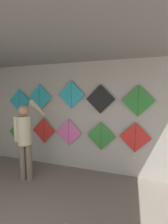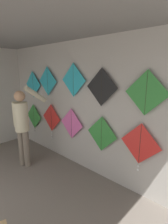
{
  "view_description": "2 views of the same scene",
  "coord_description": "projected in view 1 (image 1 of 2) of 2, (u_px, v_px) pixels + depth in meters",
  "views": [
    {
      "loc": [
        1.51,
        -0.44,
        1.99
      ],
      "look_at": [
        0.45,
        2.91,
        1.58
      ],
      "focal_mm": 24.0,
      "sensor_mm": 36.0,
      "label": 1
    },
    {
      "loc": [
        2.78,
        0.53,
        2.19
      ],
      "look_at": [
        0.56,
        2.91,
        1.41
      ],
      "focal_mm": 28.0,
      "sensor_mm": 36.0,
      "label": 2
    }
  ],
  "objects": [
    {
      "name": "kite_0",
      "position": [
        19.0,
        133.0,
        4.49
      ],
      "size": [
        0.72,
        0.04,
        0.86
      ],
      "color": "#338C38"
    },
    {
      "name": "back_panel",
      "position": [
        72.0,
        117.0,
        4.0
      ],
      "size": [
        5.77,
        0.06,
        2.8
      ],
      "primitive_type": "cube",
      "color": "#BCB7AD",
      "rests_on": "ground"
    },
    {
      "name": "kite_1",
      "position": [
        44.0,
        131.0,
        4.22
      ],
      "size": [
        0.72,
        0.04,
        0.93
      ],
      "color": "red"
    },
    {
      "name": "shopkeeper",
      "position": [
        25.0,
        136.0,
        3.42
      ],
      "size": [
        0.46,
        0.7,
        1.88
      ],
      "rotation": [
        0.0,
        0.0,
        0.28
      ],
      "color": "#726656",
      "rests_on": "ground"
    },
    {
      "name": "kite_9",
      "position": [
        138.0,
        101.0,
        3.37
      ],
      "size": [
        0.72,
        0.01,
        0.72
      ],
      "color": "#338C38"
    },
    {
      "name": "kite_5",
      "position": [
        19.0,
        101.0,
        4.35
      ],
      "size": [
        0.72,
        0.01,
        0.72
      ],
      "color": "#28B2C6"
    },
    {
      "name": "ceiling_slab",
      "position": [
        31.0,
        40.0,
        2.29
      ],
      "size": [
        5.77,
        4.01,
        0.04
      ],
      "primitive_type": "cube",
      "color": "gray"
    },
    {
      "name": "kite_3",
      "position": [
        101.0,
        136.0,
        3.72
      ],
      "size": [
        0.72,
        0.01,
        0.72
      ],
      "color": "#338C38"
    },
    {
      "name": "kite_2",
      "position": [
        69.0,
        132.0,
        3.98
      ],
      "size": [
        0.72,
        0.01,
        0.72
      ],
      "color": "pink"
    },
    {
      "name": "kite_7",
      "position": [
        71.0,
        95.0,
        3.84
      ],
      "size": [
        0.72,
        0.01,
        0.72
      ],
      "color": "#28B2C6"
    },
    {
      "name": "kite_6",
      "position": [
        40.0,
        97.0,
        4.13
      ],
      "size": [
        0.72,
        0.01,
        0.72
      ],
      "color": "#28B2C6"
    },
    {
      "name": "kite_4",
      "position": [
        135.0,
        138.0,
        3.48
      ],
      "size": [
        0.72,
        0.04,
        0.86
      ],
      "color": "red"
    },
    {
      "name": "kite_8",
      "position": [
        100.0,
        99.0,
        3.62
      ],
      "size": [
        0.72,
        0.01,
        0.72
      ],
      "color": "black"
    }
  ]
}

